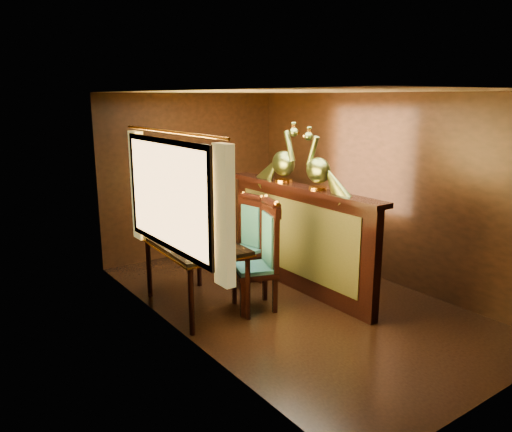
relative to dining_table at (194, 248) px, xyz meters
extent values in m
plane|color=black|center=(1.06, -0.55, -0.73)|extent=(5.00, 5.00, 0.00)
cube|color=black|center=(1.06, 1.95, 0.52)|extent=(3.00, 0.04, 2.50)
cube|color=black|center=(1.06, -3.05, 0.52)|extent=(3.00, 0.04, 2.50)
cube|color=black|center=(-0.44, -0.55, 0.52)|extent=(0.04, 5.00, 2.50)
cube|color=black|center=(2.56, -0.55, 0.52)|extent=(0.04, 5.00, 2.50)
cube|color=beige|center=(1.06, -0.55, 1.77)|extent=(3.00, 5.00, 0.04)
cube|color=#FFC672|center=(-0.44, -0.25, 0.72)|extent=(0.01, 1.70, 1.05)
cube|color=gold|center=(-0.34, -1.22, 0.67)|extent=(0.10, 0.22, 1.30)
cube|color=gold|center=(-0.34, 0.72, 0.67)|extent=(0.10, 0.22, 1.30)
cylinder|color=gold|center=(-0.36, -0.25, 1.36)|extent=(0.03, 2.20, 0.03)
cube|color=black|center=(1.38, -0.25, -0.08)|extent=(0.12, 2.60, 1.30)
cube|color=#363A1A|center=(1.32, -0.25, -0.03)|extent=(0.02, 2.20, 0.95)
cube|color=black|center=(1.38, -0.25, 0.60)|extent=(0.26, 2.70, 0.06)
cube|color=black|center=(0.01, 0.00, 0.05)|extent=(0.88, 1.39, 0.04)
cube|color=gold|center=(0.01, 0.00, 0.02)|extent=(0.90, 1.41, 0.02)
cylinder|color=black|center=(-0.37, -0.59, -0.36)|extent=(0.06, 0.06, 0.75)
cylinder|color=black|center=(0.31, -0.63, -0.36)|extent=(0.06, 0.06, 0.75)
cylinder|color=black|center=(-0.30, 0.63, -0.36)|extent=(0.06, 0.06, 0.75)
cylinder|color=black|center=(0.38, 0.59, -0.36)|extent=(0.06, 0.06, 0.75)
cylinder|color=gold|center=(0.03, -0.33, 0.08)|extent=(0.30, 0.30, 0.01)
cone|color=silver|center=(0.03, -0.33, 0.13)|extent=(0.11, 0.11, 0.10)
cylinder|color=gold|center=(0.05, 0.28, 0.08)|extent=(0.30, 0.30, 0.01)
cone|color=silver|center=(0.05, 0.28, 0.13)|extent=(0.11, 0.11, 0.10)
cylinder|color=silver|center=(-0.30, -0.01, 0.10)|extent=(0.03, 0.03, 0.06)
cylinder|color=silver|center=(-0.30, 0.04, 0.10)|extent=(0.03, 0.03, 0.06)
cube|color=black|center=(0.55, -0.42, -0.29)|extent=(0.60, 0.60, 0.06)
cube|color=#124352|center=(0.55, -0.42, -0.24)|extent=(0.54, 0.54, 0.05)
cube|color=#124352|center=(0.75, -0.48, 0.10)|extent=(0.15, 0.36, 0.60)
cube|color=black|center=(0.31, -0.54, -0.52)|extent=(0.05, 0.05, 0.42)
cube|color=black|center=(0.67, -0.66, -0.52)|extent=(0.05, 0.05, 0.42)
cube|color=black|center=(0.44, -0.17, -0.52)|extent=(0.05, 0.05, 0.42)
cube|color=black|center=(0.80, -0.30, -0.52)|extent=(0.05, 0.05, 0.42)
sphere|color=gold|center=(0.68, -0.67, 0.56)|extent=(0.07, 0.07, 0.07)
sphere|color=gold|center=(0.81, -0.30, 0.56)|extent=(0.07, 0.07, 0.07)
cube|color=black|center=(0.90, 0.34, -0.33)|extent=(0.48, 0.48, 0.06)
cube|color=#124352|center=(0.90, 0.34, -0.28)|extent=(0.44, 0.44, 0.05)
cube|color=#124352|center=(1.08, 0.37, 0.03)|extent=(0.08, 0.33, 0.55)
cube|color=black|center=(0.75, 0.14, -0.54)|extent=(0.05, 0.05, 0.38)
cube|color=black|center=(1.10, 0.19, -0.54)|extent=(0.05, 0.05, 0.38)
cube|color=black|center=(0.70, 0.49, -0.54)|extent=(0.05, 0.05, 0.38)
cube|color=black|center=(1.05, 0.54, -0.54)|extent=(0.05, 0.05, 0.38)
sphere|color=gold|center=(1.11, 0.19, 0.44)|extent=(0.06, 0.06, 0.06)
sphere|color=gold|center=(1.06, 0.54, 0.44)|extent=(0.06, 0.06, 0.06)
camera|label=1|loc=(-2.64, -4.90, 1.71)|focal=35.00mm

